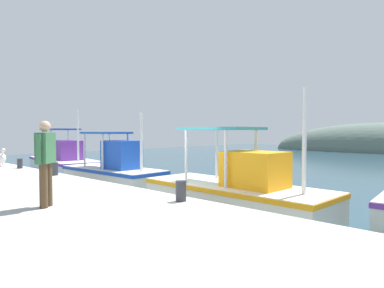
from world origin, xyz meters
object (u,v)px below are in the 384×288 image
Objects in this scene: fishing_boat_third at (236,193)px; mooring_bollard_second at (54,169)px; fishing_boat_second at (114,174)px; pelican at (2,157)px; mooring_bollard_third at (181,191)px; fishing_boat_nearest at (64,162)px; mooring_bollard_nearest at (20,163)px; fisherman_standing at (46,159)px.

mooring_bollard_second is (-6.28, -2.26, 0.37)m from fishing_boat_third.
pelican is at bearing -153.44° from fishing_boat_second.
fishing_boat_third is 2.30m from mooring_bollard_third.
pelican is 2.08× the size of mooring_bollard_second.
mooring_bollard_third is (6.10, -2.26, 0.35)m from fishing_boat_second.
mooring_bollard_third is at bearing 1.30° from pelican.
fishing_boat_nearest reaches higher than fishing_boat_second.
fishing_boat_nearest is at bearing 170.50° from fishing_boat_second.
fishing_boat_nearest is 14.39× the size of mooring_bollard_second.
fishing_boat_nearest is 6.66m from fishing_boat_second.
fisherman_standing is at bearing -16.03° from mooring_bollard_nearest.
fishing_boat_second is 5.97m from fishing_boat_third.
fishing_boat_nearest is 14.21× the size of mooring_bollard_third.
pelican reaches higher than mooring_bollard_second.
fishing_boat_second is 5.08× the size of pelican.
mooring_bollard_nearest is (-3.58, -2.26, 0.32)m from fishing_boat_second.
fishing_boat_nearest reaches higher than fisherman_standing.
fishing_boat_nearest reaches higher than mooring_bollard_third.
fishing_boat_second is at bearing 179.99° from fishing_boat_third.
pelican is 2.06× the size of mooring_bollard_third.
fishing_boat_third is 9.82m from mooring_bollard_nearest.
mooring_bollard_nearest is (-8.09, 2.32, -0.78)m from fisherman_standing.
mooring_bollard_nearest is at bearing 163.97° from fisherman_standing.
fishing_boat_third is at bearing -0.01° from fishing_boat_second.
mooring_bollard_second is (4.71, 0.25, -0.17)m from pelican.
mooring_bollard_nearest is at bearing 180.00° from mooring_bollard_second.
fisherman_standing reaches higher than mooring_bollard_third.
fishing_boat_second is 2.31m from mooring_bollard_second.
fishing_boat_third is at bearing 72.32° from fisherman_standing.
fisherman_standing is at bearing -107.68° from fishing_boat_third.
pelican is 0.54× the size of fisherman_standing.
fishing_boat_nearest is 1.18× the size of fishing_boat_third.
fishing_boat_second is 6.52m from fisherman_standing.
fishing_boat_nearest is 15.91× the size of mooring_bollard_nearest.
fisherman_standing is at bearing -45.49° from fishing_boat_second.
fishing_boat_second is at bearing 32.29° from mooring_bollard_nearest.
mooring_bollard_nearest is 9.67m from mooring_bollard_third.
fishing_boat_third is (12.54, -1.10, 0.01)m from fishing_boat_nearest.
fishing_boat_second is 10.46× the size of mooring_bollard_third.
fishing_boat_second is 11.70× the size of mooring_bollard_nearest.
mooring_bollard_third is (12.67, -3.36, 0.39)m from fishing_boat_nearest.
fishing_boat_nearest reaches higher than mooring_bollard_second.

